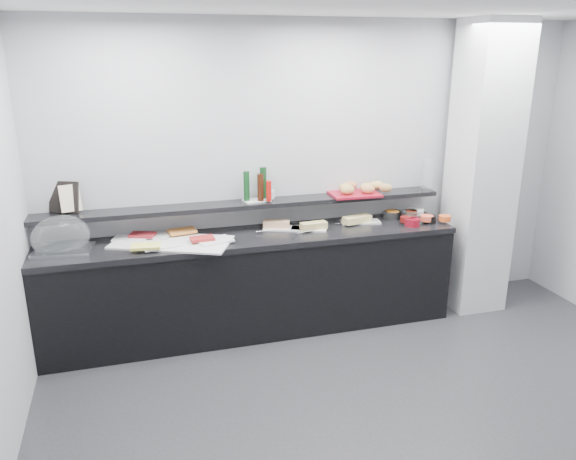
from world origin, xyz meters
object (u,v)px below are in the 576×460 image
object	(u,v)px
sandwich_plate_mid	(309,229)
condiment_tray	(257,200)
framed_print	(64,197)
bread_tray	(354,194)
carafe	(428,175)
cloche_base	(64,251)

from	to	relation	value
sandwich_plate_mid	condiment_tray	xyz separation A→B (m)	(-0.43, 0.18, 0.25)
sandwich_plate_mid	framed_print	xyz separation A→B (m)	(-2.03, 0.26, 0.37)
bread_tray	carafe	size ratio (longest dim) A/B	1.49
cloche_base	condiment_tray	bearing A→B (deg)	16.57
condiment_tray	bread_tray	size ratio (longest dim) A/B	0.52
sandwich_plate_mid	bread_tray	size ratio (longest dim) A/B	0.70
condiment_tray	carafe	size ratio (longest dim) A/B	0.77
sandwich_plate_mid	framed_print	distance (m)	2.08
sandwich_plate_mid	condiment_tray	world-z (taller)	condiment_tray
sandwich_plate_mid	bread_tray	world-z (taller)	bread_tray
framed_print	sandwich_plate_mid	bearing A→B (deg)	17.50
sandwich_plate_mid	bread_tray	bearing A→B (deg)	39.59
condiment_tray	bread_tray	bearing A→B (deg)	-11.34
cloche_base	bread_tray	distance (m)	2.55
sandwich_plate_mid	carafe	world-z (taller)	carafe
condiment_tray	bread_tray	world-z (taller)	bread_tray
cloche_base	carafe	distance (m)	3.30
sandwich_plate_mid	condiment_tray	distance (m)	0.53
cloche_base	framed_print	xyz separation A→B (m)	(0.01, 0.30, 0.36)
framed_print	condiment_tray	distance (m)	1.61
framed_print	condiment_tray	bearing A→B (deg)	22.03
bread_tray	carafe	world-z (taller)	carafe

